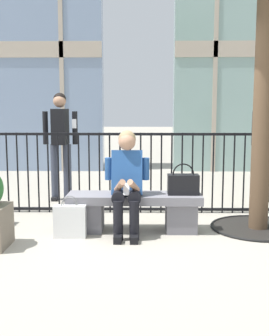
% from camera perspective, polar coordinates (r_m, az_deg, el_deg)
% --- Properties ---
extents(ground_plane, '(60.00, 60.00, 0.00)m').
position_cam_1_polar(ground_plane, '(5.17, -0.02, -8.41)').
color(ground_plane, '#A8A091').
extents(stone_bench, '(1.60, 0.44, 0.45)m').
position_cam_1_polar(stone_bench, '(5.10, -0.02, -5.49)').
color(stone_bench, slate).
rests_on(stone_bench, ground).
extents(seated_person_with_phone, '(0.52, 0.66, 1.21)m').
position_cam_1_polar(seated_person_with_phone, '(4.90, -1.03, -1.52)').
color(seated_person_with_phone, black).
rests_on(seated_person_with_phone, ground).
extents(handbag_on_bench, '(0.37, 0.18, 0.37)m').
position_cam_1_polar(handbag_on_bench, '(5.05, 6.57, -2.13)').
color(handbag_on_bench, black).
rests_on(handbag_on_bench, stone_bench).
extents(shopping_bag, '(0.36, 0.13, 0.48)m').
position_cam_1_polar(shopping_bag, '(4.91, -8.69, -7.06)').
color(shopping_bag, white).
rests_on(shopping_bag, ground).
extents(bystander_at_railing, '(0.55, 0.44, 1.71)m').
position_cam_1_polar(bystander_at_railing, '(6.90, 17.70, 3.79)').
color(bystander_at_railing, '#6B6051').
rests_on(bystander_at_railing, ground).
extents(bystander_further_back, '(0.55, 0.38, 1.71)m').
position_cam_1_polar(bystander_further_back, '(6.84, -9.94, 4.01)').
color(bystander_further_back, '#383D4C').
rests_on(bystander_further_back, ground).
extents(plaza_railing, '(9.12, 0.04, 1.13)m').
position_cam_1_polar(plaza_railing, '(5.93, 0.14, -0.63)').
color(plaza_railing, black).
rests_on(plaza_railing, ground).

